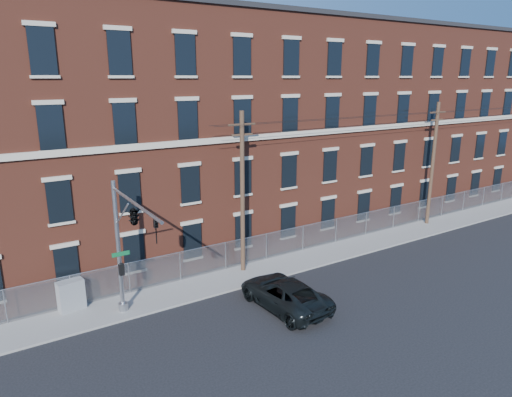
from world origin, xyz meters
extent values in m
plane|color=black|center=(0.00, 0.00, 0.00)|extent=(140.00, 140.00, 0.00)
cube|color=gray|center=(12.00, 5.00, 0.06)|extent=(65.00, 3.00, 0.12)
cube|color=brown|center=(12.00, 14.00, 8.00)|extent=(55.00, 14.00, 16.00)
cube|color=black|center=(12.00, 14.00, 16.15)|extent=(55.30, 14.30, 0.30)
cube|color=#BAB09B|center=(12.00, 6.92, 8.30)|extent=(55.00, 0.18, 0.35)
cube|color=black|center=(-8.17, 6.94, 2.20)|extent=(1.20, 0.10, 2.20)
cube|color=black|center=(-8.17, 6.94, 5.80)|extent=(1.20, 0.10, 2.20)
cube|color=black|center=(-8.17, 6.94, 9.60)|extent=(1.20, 0.10, 2.20)
cube|color=black|center=(-8.17, 6.94, 13.20)|extent=(1.20, 0.10, 2.20)
cube|color=black|center=(-4.50, 6.94, 2.20)|extent=(1.20, 0.10, 2.20)
cube|color=black|center=(-4.50, 6.94, 5.80)|extent=(1.20, 0.10, 2.20)
cube|color=black|center=(-4.50, 6.94, 9.60)|extent=(1.20, 0.10, 2.20)
cube|color=black|center=(-4.50, 6.94, 13.20)|extent=(1.20, 0.10, 2.20)
cube|color=black|center=(-0.83, 6.94, 2.20)|extent=(1.20, 0.10, 2.20)
cube|color=black|center=(-0.83, 6.94, 5.80)|extent=(1.20, 0.10, 2.20)
cube|color=black|center=(-0.83, 6.94, 9.60)|extent=(1.20, 0.10, 2.20)
cube|color=black|center=(-0.83, 6.94, 13.20)|extent=(1.20, 0.10, 2.20)
cube|color=black|center=(2.83, 6.94, 2.20)|extent=(1.20, 0.10, 2.20)
cube|color=black|center=(2.83, 6.94, 5.80)|extent=(1.20, 0.10, 2.20)
cube|color=black|center=(2.83, 6.94, 9.60)|extent=(1.20, 0.10, 2.20)
cube|color=black|center=(2.83, 6.94, 13.20)|extent=(1.20, 0.10, 2.20)
cube|color=black|center=(6.50, 6.94, 2.20)|extent=(1.20, 0.10, 2.20)
cube|color=black|center=(6.50, 6.94, 5.80)|extent=(1.20, 0.10, 2.20)
cube|color=black|center=(6.50, 6.94, 9.60)|extent=(1.20, 0.10, 2.20)
cube|color=black|center=(6.50, 6.94, 13.20)|extent=(1.20, 0.10, 2.20)
cube|color=black|center=(10.17, 6.94, 2.20)|extent=(1.20, 0.10, 2.20)
cube|color=black|center=(10.17, 6.94, 5.80)|extent=(1.20, 0.10, 2.20)
cube|color=black|center=(10.17, 6.94, 9.60)|extent=(1.20, 0.10, 2.20)
cube|color=black|center=(10.17, 6.94, 13.20)|extent=(1.20, 0.10, 2.20)
cube|color=black|center=(13.83, 6.94, 2.20)|extent=(1.20, 0.10, 2.20)
cube|color=black|center=(13.83, 6.94, 5.80)|extent=(1.20, 0.10, 2.20)
cube|color=black|center=(13.83, 6.94, 9.60)|extent=(1.20, 0.10, 2.20)
cube|color=black|center=(13.83, 6.94, 13.20)|extent=(1.20, 0.10, 2.20)
cube|color=black|center=(17.50, 6.94, 2.20)|extent=(1.20, 0.10, 2.20)
cube|color=black|center=(17.50, 6.94, 5.80)|extent=(1.20, 0.10, 2.20)
cube|color=black|center=(17.50, 6.94, 9.60)|extent=(1.20, 0.10, 2.20)
cube|color=black|center=(17.50, 6.94, 13.20)|extent=(1.20, 0.10, 2.20)
cube|color=black|center=(21.17, 6.94, 2.20)|extent=(1.20, 0.10, 2.20)
cube|color=black|center=(21.17, 6.94, 5.80)|extent=(1.20, 0.10, 2.20)
cube|color=black|center=(21.17, 6.94, 9.60)|extent=(1.20, 0.10, 2.20)
cube|color=black|center=(21.17, 6.94, 13.20)|extent=(1.20, 0.10, 2.20)
cube|color=black|center=(24.83, 6.94, 2.20)|extent=(1.20, 0.10, 2.20)
cube|color=black|center=(24.83, 6.94, 5.80)|extent=(1.20, 0.10, 2.20)
cube|color=black|center=(24.83, 6.94, 9.60)|extent=(1.20, 0.10, 2.20)
cube|color=black|center=(24.83, 6.94, 13.20)|extent=(1.20, 0.10, 2.20)
cube|color=black|center=(28.50, 6.94, 2.20)|extent=(1.20, 0.10, 2.20)
cube|color=black|center=(28.50, 6.94, 5.80)|extent=(1.20, 0.10, 2.20)
cube|color=black|center=(28.50, 6.94, 9.60)|extent=(1.20, 0.10, 2.20)
cube|color=black|center=(28.50, 6.94, 13.20)|extent=(1.20, 0.10, 2.20)
cube|color=black|center=(32.17, 6.94, 2.20)|extent=(1.20, 0.10, 2.20)
cube|color=black|center=(32.17, 6.94, 5.80)|extent=(1.20, 0.10, 2.20)
cube|color=black|center=(32.17, 6.94, 9.60)|extent=(1.20, 0.10, 2.20)
cube|color=#A5A8AD|center=(12.00, 6.30, 1.02)|extent=(59.00, 0.02, 1.80)
cylinder|color=#9EA0A5|center=(12.00, 6.30, 1.92)|extent=(59.00, 0.04, 0.04)
cylinder|color=#9EA0A5|center=(-11.29, 6.30, 1.02)|extent=(0.06, 0.06, 1.85)
cylinder|color=#9EA0A5|center=(-8.18, 6.30, 1.02)|extent=(0.06, 0.06, 1.85)
cylinder|color=#9EA0A5|center=(-5.08, 6.30, 1.02)|extent=(0.06, 0.06, 1.85)
cylinder|color=#9EA0A5|center=(-1.97, 6.30, 1.02)|extent=(0.06, 0.06, 1.85)
cylinder|color=#9EA0A5|center=(1.13, 6.30, 1.02)|extent=(0.06, 0.06, 1.85)
cylinder|color=#9EA0A5|center=(4.24, 6.30, 1.02)|extent=(0.06, 0.06, 1.85)
cylinder|color=#9EA0A5|center=(7.34, 6.30, 1.02)|extent=(0.06, 0.06, 1.85)
cylinder|color=#9EA0A5|center=(10.45, 6.30, 1.02)|extent=(0.06, 0.06, 1.85)
cylinder|color=#9EA0A5|center=(13.55, 6.30, 1.02)|extent=(0.06, 0.06, 1.85)
cylinder|color=#9EA0A5|center=(16.66, 6.30, 1.02)|extent=(0.06, 0.06, 1.85)
cylinder|color=#9EA0A5|center=(19.76, 6.30, 1.02)|extent=(0.06, 0.06, 1.85)
cylinder|color=#9EA0A5|center=(22.87, 6.30, 1.02)|extent=(0.06, 0.06, 1.85)
cylinder|color=#9EA0A5|center=(25.97, 6.30, 1.02)|extent=(0.06, 0.06, 1.85)
cylinder|color=#9EA0A5|center=(29.08, 6.30, 1.02)|extent=(0.06, 0.06, 1.85)
cylinder|color=#9EA0A5|center=(32.18, 6.30, 1.02)|extent=(0.06, 0.06, 1.85)
cylinder|color=#9EA0A5|center=(-6.00, 4.50, 3.62)|extent=(0.22, 0.22, 7.00)
cylinder|color=#9EA0A5|center=(-6.00, 4.50, 0.32)|extent=(0.50, 0.50, 0.40)
cylinder|color=#9EA0A5|center=(-6.00, 1.25, 6.72)|extent=(0.14, 6.50, 0.14)
cylinder|color=#9EA0A5|center=(-6.00, 3.30, 5.72)|extent=(0.08, 2.18, 1.56)
cube|color=#0C592D|center=(-5.95, 4.35, 3.32)|extent=(0.90, 0.03, 0.22)
cube|color=black|center=(-6.00, 4.25, 2.52)|extent=(0.25, 0.25, 0.60)
imported|color=black|center=(-6.00, -1.30, 6.17)|extent=(0.16, 0.20, 1.00)
imported|color=black|center=(-6.00, 1.50, 6.17)|extent=(0.53, 2.48, 1.00)
cylinder|color=#4E3727|center=(2.00, 5.60, 5.12)|extent=(0.28, 0.28, 10.00)
cube|color=#4E3727|center=(2.00, 5.60, 9.32)|extent=(1.80, 0.12, 0.12)
cube|color=#4E3727|center=(2.00, 5.60, 8.72)|extent=(1.40, 0.12, 0.12)
cylinder|color=#4E3727|center=(20.00, 5.60, 5.12)|extent=(0.28, 0.28, 10.00)
cube|color=#4E3727|center=(20.00, 5.60, 9.32)|extent=(1.80, 0.12, 0.12)
cube|color=#4E3727|center=(20.00, 5.60, 8.72)|extent=(1.40, 0.12, 0.12)
cylinder|color=black|center=(20.00, 5.30, 9.32)|extent=(40.00, 0.02, 0.02)
cylinder|color=black|center=(20.00, 5.90, 9.32)|extent=(40.00, 0.02, 0.02)
cylinder|color=black|center=(20.00, 5.60, 8.72)|extent=(40.00, 0.02, 0.02)
imported|color=black|center=(1.49, 0.42, 0.79)|extent=(2.95, 5.84, 1.58)
cube|color=gray|center=(-8.26, 6.00, 0.94)|extent=(1.40, 0.86, 1.64)
camera|label=1|loc=(-11.74, -17.64, 12.00)|focal=32.07mm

